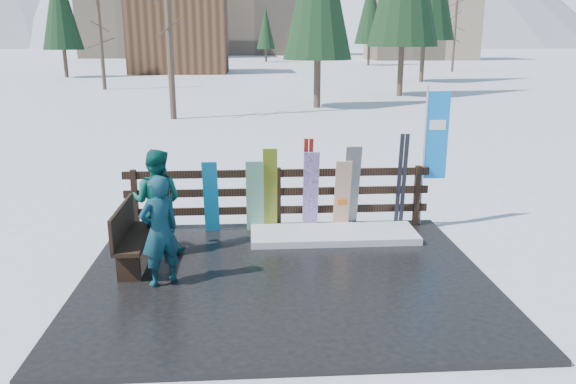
{
  "coord_description": "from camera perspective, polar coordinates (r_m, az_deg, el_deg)",
  "views": [
    {
      "loc": [
        -0.46,
        -7.73,
        3.48
      ],
      "look_at": [
        0.1,
        1.0,
        1.1
      ],
      "focal_mm": 35.0,
      "sensor_mm": 36.0,
      "label": 1
    }
  ],
  "objects": [
    {
      "name": "snowboard_4",
      "position": [
        10.21,
        6.45,
        0.37
      ],
      "size": [
        0.28,
        0.41,
        1.6
      ],
      "primitive_type": "cube",
      "rotation": [
        0.24,
        0.0,
        0.0
      ],
      "color": "black",
      "rests_on": "deck"
    },
    {
      "name": "ski_pair_a",
      "position": [
        10.15,
        2.01,
        0.75
      ],
      "size": [
        0.16,
        0.28,
        1.73
      ],
      "color": "maroon",
      "rests_on": "deck"
    },
    {
      "name": "person_back",
      "position": [
        9.33,
        -13.16,
        -0.96
      ],
      "size": [
        0.96,
        0.82,
        1.73
      ],
      "primitive_type": "imported",
      "rotation": [
        0.0,
        0.0,
        2.92
      ],
      "color": "#0C5549",
      "rests_on": "deck"
    },
    {
      "name": "resort_buildings",
      "position": [
        123.31,
        -3.17,
        18.14
      ],
      "size": [
        73.0,
        87.6,
        22.6
      ],
      "color": "tan",
      "rests_on": "ground"
    },
    {
      "name": "snowboard_5",
      "position": [
        10.22,
        5.53,
        -0.36
      ],
      "size": [
        0.29,
        0.32,
        1.34
      ],
      "primitive_type": "cube",
      "rotation": [
        0.22,
        0.0,
        0.0
      ],
      "color": "white",
      "rests_on": "deck"
    },
    {
      "name": "snowboard_2",
      "position": [
        10.06,
        -1.83,
        0.16
      ],
      "size": [
        0.25,
        0.3,
        1.57
      ],
      "primitive_type": "cube",
      "rotation": [
        0.17,
        0.0,
        0.0
      ],
      "color": "#D8ED20",
      "rests_on": "deck"
    },
    {
      "name": "rental_flag",
      "position": [
        10.67,
        14.58,
        5.05
      ],
      "size": [
        0.45,
        0.04,
        2.6
      ],
      "color": "silver",
      "rests_on": "deck"
    },
    {
      "name": "ski_pair_b",
      "position": [
        10.46,
        11.45,
        1.04
      ],
      "size": [
        0.17,
        0.18,
        1.79
      ],
      "color": "black",
      "rests_on": "deck"
    },
    {
      "name": "fence",
      "position": [
        10.31,
        -1.01,
        -0.2
      ],
      "size": [
        5.6,
        0.1,
        1.15
      ],
      "color": "black",
      "rests_on": "deck"
    },
    {
      "name": "trees",
      "position": [
        55.06,
        2.59,
        17.67
      ],
      "size": [
        41.99,
        68.61,
        13.73
      ],
      "color": "#382B1E",
      "rests_on": "ground"
    },
    {
      "name": "ground",
      "position": [
        8.49,
        -0.27,
        -8.98
      ],
      "size": [
        700.0,
        700.0,
        0.0
      ],
      "primitive_type": "plane",
      "color": "white",
      "rests_on": "ground"
    },
    {
      "name": "snowboard_1",
      "position": [
        10.09,
        -3.37,
        -0.47
      ],
      "size": [
        0.32,
        0.29,
        1.35
      ],
      "primitive_type": "cube",
      "rotation": [
        0.19,
        0.0,
        0.0
      ],
      "color": "silver",
      "rests_on": "deck"
    },
    {
      "name": "snow_patch",
      "position": [
        10.01,
        4.66,
        -4.32
      ],
      "size": [
        2.93,
        1.0,
        0.12
      ],
      "primitive_type": "cube",
      "color": "white",
      "rests_on": "deck"
    },
    {
      "name": "deck",
      "position": [
        8.47,
        -0.27,
        -8.73
      ],
      "size": [
        6.0,
        5.0,
        0.08
      ],
      "primitive_type": "cube",
      "color": "black",
      "rests_on": "ground"
    },
    {
      "name": "snowboard_0",
      "position": [
        10.11,
        -7.84,
        -0.53
      ],
      "size": [
        0.27,
        0.35,
        1.36
      ],
      "primitive_type": "cube",
      "rotation": [
        0.23,
        0.0,
        0.0
      ],
      "color": "#128DC5",
      "rests_on": "deck"
    },
    {
      "name": "snowboard_3",
      "position": [
        10.12,
        2.32,
        0.04
      ],
      "size": [
        0.28,
        0.29,
        1.51
      ],
      "primitive_type": "cube",
      "rotation": [
        0.17,
        0.0,
        0.0
      ],
      "color": "silver",
      "rests_on": "deck"
    },
    {
      "name": "person_front",
      "position": [
        8.11,
        -12.9,
        -3.85
      ],
      "size": [
        0.7,
        0.65,
        1.61
      ],
      "primitive_type": "imported",
      "rotation": [
        0.0,
        0.0,
        3.75
      ],
      "color": "#125150",
      "rests_on": "deck"
    },
    {
      "name": "bench",
      "position": [
        8.97,
        -15.73,
        -4.15
      ],
      "size": [
        0.41,
        1.5,
        0.97
      ],
      "color": "black",
      "rests_on": "deck"
    }
  ]
}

